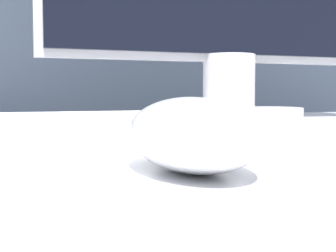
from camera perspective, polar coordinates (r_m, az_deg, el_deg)
partition_panel at (r=1.04m, az=-15.88°, el=-1.63°), size 5.00×0.03×1.44m
computer_mouse_near at (r=0.25m, az=2.79°, el=-0.97°), size 0.07×0.12×0.04m
keyboard at (r=0.41m, az=-12.28°, el=-0.25°), size 0.41×0.15×0.02m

